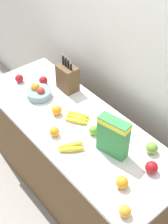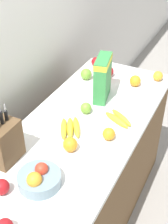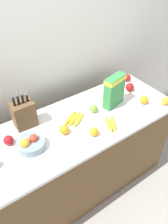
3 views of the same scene
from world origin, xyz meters
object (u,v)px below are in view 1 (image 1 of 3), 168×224
Objects in this scene: apple_front at (152,148)px; orange_back_center at (125,211)px; orange_front_left at (122,182)px; cereal_box at (113,135)px; fruit_bowl at (39,93)px; knife_block at (68,78)px; apple_rear at (94,130)px; apple_leftmost at (43,80)px; orange_front_center at (57,110)px; banana_bunch_right at (77,118)px; banana_bunch_left at (71,147)px; orange_front_right at (54,132)px; apple_near_bananas at (152,167)px; apple_middle at (19,78)px.

apple_front reaches higher than orange_back_center.
apple_front is 1.04× the size of orange_front_left.
cereal_box is 0.82m from fruit_bowl.
knife_block reaches higher than apple_rear.
orange_front_center is (0.39, -0.14, 0.00)m from apple_leftmost.
banana_bunch_right is 2.89× the size of orange_front_left.
knife_block is 4.59× the size of orange_back_center.
fruit_bowl reaches higher than apple_leftmost.
knife_block is at bearing -179.79° from apple_front.
banana_bunch_left is (-0.19, -0.20, -0.14)m from cereal_box.
banana_bunch_right is (-0.21, 0.22, -0.00)m from banana_bunch_left.
apple_front reaches higher than orange_front_right.
apple_near_bananas is 0.22m from orange_front_left.
fruit_bowl is 2.50× the size of apple_front.
orange_front_left is 1.00× the size of orange_front_center.
orange_back_center reaches higher than apple_rear.
banana_bunch_left is at bearing -13.49° from fruit_bowl.
apple_leftmost is at bearing 162.47° from cereal_box.
apple_middle is 0.54m from orange_front_center.
banana_bunch_right is 3.22× the size of apple_rear.
orange_front_right reaches higher than apple_rear.
fruit_bowl is 2.61× the size of orange_front_left.
orange_front_right is at bearing -142.83° from apple_front.
apple_middle is 0.73m from orange_front_right.
knife_block is 0.34m from orange_front_center.
orange_front_right is at bearing -174.16° from orange_front_left.
apple_middle is 0.88× the size of apple_front.
knife_block is 0.92m from apple_front.
banana_bunch_left is at bearing -20.27° from apple_leftmost.
fruit_bowl is 2.77× the size of apple_leftmost.
orange_front_right is (0.44, -0.16, -0.00)m from fruit_bowl.
apple_leftmost is (-0.53, 0.06, 0.02)m from banana_bunch_right.
cereal_box is 4.01× the size of orange_front_right.
fruit_bowl is at bearing 166.51° from banana_bunch_left.
knife_block is at bearing 161.32° from apple_rear.
apple_near_bananas is at bearing 6.48° from fruit_bowl.
apple_front is at bearing 114.73° from orange_back_center.
cereal_box is 3.90× the size of apple_leftmost.
banana_bunch_right is at bearing 7.16° from apple_middle.
cereal_box reaches higher than banana_bunch_right.
banana_bunch_right is at bearing 29.39° from orange_front_center.
apple_near_bananas is at bearing 107.48° from orange_back_center.
cereal_box is at bearing 145.41° from orange_back_center.
apple_middle is at bearing -176.01° from fruit_bowl.
orange_front_left is (1.32, -0.08, 0.00)m from apple_middle.
apple_leftmost is 0.73m from apple_rear.
banana_bunch_left is 0.88× the size of banana_bunch_right.
apple_rear reaches higher than banana_bunch_right.
cereal_box reaches higher than fruit_bowl.
orange_back_center is at bearing -10.31° from fruit_bowl.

